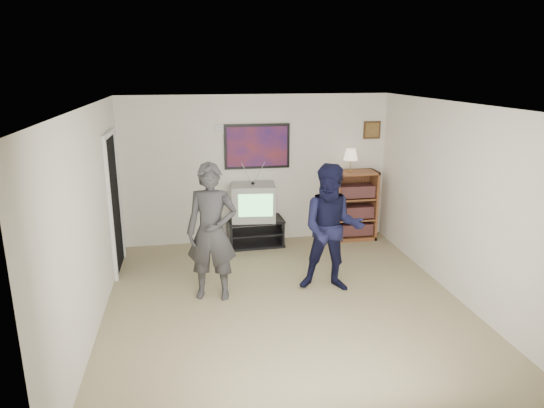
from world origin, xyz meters
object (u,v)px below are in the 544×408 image
object	(u,v)px
person_tall	(212,232)
bookshelf	(354,205)
media_stand	(255,232)
crt_television	(253,202)
person_short	(332,229)

from	to	relation	value
person_tall	bookshelf	bearing A→B (deg)	48.84
media_stand	crt_television	world-z (taller)	crt_television
bookshelf	person_short	xyz separation A→B (m)	(-0.98, -1.91, 0.26)
person_tall	person_short	size ratio (longest dim) A/B	1.03
crt_television	media_stand	bearing A→B (deg)	5.82
crt_television	person_short	bearing A→B (deg)	-60.86
bookshelf	person_short	world-z (taller)	person_short
media_stand	person_short	bearing A→B (deg)	-69.96
media_stand	person_tall	xyz separation A→B (m)	(-0.80, -1.81, 0.66)
media_stand	person_tall	bearing A→B (deg)	-116.43
crt_television	person_short	size ratio (longest dim) A/B	0.41
bookshelf	person_tall	distance (m)	3.18
crt_television	bookshelf	xyz separation A→B (m)	(1.78, 0.05, -0.16)
media_stand	person_tall	size ratio (longest dim) A/B	0.54
media_stand	person_tall	world-z (taller)	person_tall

